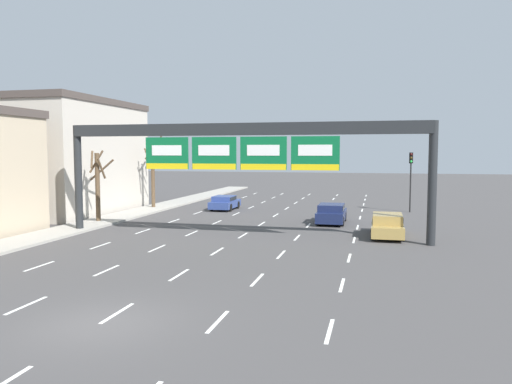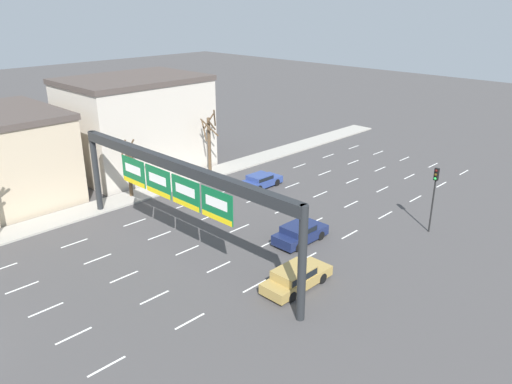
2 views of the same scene
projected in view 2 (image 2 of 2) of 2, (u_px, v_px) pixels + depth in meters
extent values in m
cube|color=white|center=(2.00, 268.00, 32.26)|extent=(0.12, 2.00, 0.01)
cube|color=white|center=(74.00, 243.00, 35.59)|extent=(0.12, 2.00, 0.01)
cube|color=white|center=(135.00, 222.00, 38.91)|extent=(0.12, 2.00, 0.01)
cube|color=white|center=(186.00, 205.00, 42.24)|extent=(0.12, 2.00, 0.01)
cube|color=white|center=(229.00, 190.00, 45.56)|extent=(0.12, 2.00, 0.01)
cube|color=white|center=(267.00, 177.00, 48.89)|extent=(0.12, 2.00, 0.01)
cube|color=white|center=(299.00, 166.00, 52.21)|extent=(0.12, 2.00, 0.01)
cube|color=white|center=(328.00, 156.00, 55.54)|extent=(0.12, 2.00, 0.01)
cube|color=white|center=(354.00, 147.00, 58.86)|extent=(0.12, 2.00, 0.01)
cube|color=white|center=(22.00, 288.00, 30.10)|extent=(0.12, 2.00, 0.01)
cube|color=white|center=(98.00, 259.00, 33.43)|extent=(0.12, 2.00, 0.01)
cube|color=white|center=(160.00, 236.00, 36.75)|extent=(0.12, 2.00, 0.01)
cube|color=white|center=(211.00, 216.00, 40.08)|extent=(0.12, 2.00, 0.01)
cube|color=white|center=(255.00, 199.00, 43.40)|extent=(0.12, 2.00, 0.01)
cube|color=white|center=(292.00, 185.00, 46.73)|extent=(0.12, 2.00, 0.01)
cube|color=white|center=(325.00, 173.00, 50.05)|extent=(0.12, 2.00, 0.01)
cube|color=white|center=(353.00, 162.00, 53.38)|extent=(0.12, 2.00, 0.01)
cube|color=white|center=(378.00, 153.00, 56.70)|extent=(0.12, 2.00, 0.01)
cube|color=white|center=(46.00, 310.00, 27.94)|extent=(0.12, 2.00, 0.01)
cube|color=white|center=(124.00, 277.00, 31.27)|extent=(0.12, 2.00, 0.01)
cube|color=white|center=(187.00, 250.00, 34.59)|extent=(0.12, 2.00, 0.01)
cube|color=white|center=(239.00, 228.00, 37.92)|extent=(0.12, 2.00, 0.01)
cube|color=white|center=(283.00, 210.00, 41.24)|extent=(0.12, 2.00, 0.01)
cube|color=white|center=(320.00, 194.00, 44.57)|extent=(0.12, 2.00, 0.01)
cube|color=white|center=(352.00, 181.00, 47.89)|extent=(0.12, 2.00, 0.01)
cube|color=white|center=(380.00, 169.00, 51.22)|extent=(0.12, 2.00, 0.01)
cube|color=white|center=(405.00, 159.00, 54.54)|extent=(0.12, 2.00, 0.01)
cube|color=white|center=(74.00, 336.00, 25.78)|extent=(0.12, 2.00, 0.01)
cube|color=white|center=(155.00, 297.00, 29.11)|extent=(0.12, 2.00, 0.01)
cube|color=white|center=(219.00, 267.00, 32.43)|extent=(0.12, 2.00, 0.01)
cube|color=white|center=(271.00, 242.00, 35.76)|extent=(0.12, 2.00, 0.01)
cube|color=white|center=(315.00, 222.00, 39.08)|extent=(0.12, 2.00, 0.01)
cube|color=white|center=(351.00, 204.00, 42.41)|extent=(0.12, 2.00, 0.01)
cube|color=white|center=(382.00, 189.00, 45.73)|extent=(0.12, 2.00, 0.01)
cube|color=white|center=(409.00, 176.00, 49.06)|extent=(0.12, 2.00, 0.01)
cube|color=white|center=(433.00, 165.00, 52.38)|extent=(0.12, 2.00, 0.01)
cube|color=white|center=(107.00, 366.00, 23.63)|extent=(0.12, 2.00, 0.01)
cube|color=white|center=(190.00, 321.00, 26.95)|extent=(0.12, 2.00, 0.01)
cube|color=white|center=(255.00, 286.00, 30.27)|extent=(0.12, 2.00, 0.01)
cube|color=white|center=(307.00, 258.00, 33.60)|extent=(0.12, 2.00, 0.01)
cube|color=white|center=(350.00, 234.00, 36.92)|extent=(0.12, 2.00, 0.01)
cube|color=white|center=(385.00, 215.00, 40.25)|extent=(0.12, 2.00, 0.01)
cube|color=white|center=(415.00, 199.00, 43.57)|extent=(0.12, 2.00, 0.01)
cube|color=white|center=(441.00, 185.00, 46.90)|extent=(0.12, 2.00, 0.01)
cube|color=white|center=(464.00, 172.00, 50.22)|extent=(0.12, 2.00, 0.01)
cylinder|color=#232628|center=(96.00, 172.00, 39.97)|extent=(0.47, 0.47, 6.71)
cylinder|color=#232628|center=(302.00, 265.00, 25.96)|extent=(0.47, 0.47, 6.71)
cube|color=#232628|center=(174.00, 165.00, 31.88)|extent=(21.40, 0.60, 0.70)
cube|color=#0C6033|center=(134.00, 171.00, 35.06)|extent=(2.71, 0.08, 1.90)
cube|color=white|center=(133.00, 169.00, 34.97)|extent=(1.90, 0.02, 0.61)
cube|color=yellow|center=(134.00, 182.00, 35.31)|extent=(2.65, 0.02, 0.34)
cube|color=#0C6033|center=(158.00, 182.00, 33.13)|extent=(2.71, 0.08, 1.90)
cube|color=white|center=(157.00, 179.00, 33.03)|extent=(1.90, 0.02, 0.61)
cube|color=yellow|center=(158.00, 193.00, 33.38)|extent=(2.65, 0.02, 0.34)
cube|color=#0C6033|center=(186.00, 193.00, 31.19)|extent=(2.71, 0.08, 1.90)
cube|color=white|center=(185.00, 190.00, 31.10)|extent=(1.90, 0.02, 0.61)
cube|color=yellow|center=(186.00, 204.00, 31.44)|extent=(2.65, 0.02, 0.34)
cube|color=#0C6033|center=(217.00, 206.00, 29.25)|extent=(2.71, 0.08, 1.90)
cube|color=white|center=(216.00, 203.00, 29.16)|extent=(1.90, 0.02, 0.61)
cube|color=yellow|center=(217.00, 218.00, 29.50)|extent=(2.65, 0.02, 0.34)
cube|color=beige|center=(136.00, 126.00, 49.90)|extent=(9.50, 12.94, 8.80)
cube|color=#4C423D|center=(132.00, 79.00, 48.23)|extent=(9.69, 13.20, 0.50)
cube|color=#19234C|center=(300.00, 235.00, 35.65)|extent=(1.86, 4.23, 0.71)
cube|color=#19234C|center=(298.00, 228.00, 35.27)|extent=(1.71, 2.20, 0.48)
cube|color=black|center=(298.00, 228.00, 35.27)|extent=(1.75, 2.02, 0.35)
cylinder|color=black|center=(303.00, 229.00, 37.13)|extent=(0.22, 0.66, 0.66)
cylinder|color=black|center=(321.00, 235.00, 36.03)|extent=(0.22, 0.66, 0.66)
cylinder|color=black|center=(280.00, 239.00, 35.44)|extent=(0.22, 0.66, 0.66)
cylinder|color=black|center=(298.00, 247.00, 34.34)|extent=(0.22, 0.66, 0.66)
cube|color=#A88947|center=(297.00, 279.00, 30.02)|extent=(1.82, 4.76, 0.63)
cube|color=#A88947|center=(294.00, 272.00, 29.62)|extent=(1.67, 2.47, 0.55)
cube|color=black|center=(294.00, 272.00, 29.62)|extent=(1.71, 2.28, 0.40)
cylinder|color=black|center=(301.00, 269.00, 31.58)|extent=(0.22, 0.66, 0.66)
cylinder|color=black|center=(322.00, 278.00, 30.50)|extent=(0.22, 0.66, 0.66)
cylinder|color=black|center=(271.00, 286.00, 29.68)|extent=(0.22, 0.66, 0.66)
cylinder|color=black|center=(292.00, 297.00, 28.60)|extent=(0.22, 0.66, 0.66)
cube|color=navy|center=(262.00, 182.00, 46.21)|extent=(1.82, 3.95, 0.60)
cube|color=navy|center=(260.00, 177.00, 45.86)|extent=(1.67, 2.05, 0.43)
cube|color=black|center=(260.00, 177.00, 45.86)|extent=(1.71, 1.89, 0.31)
cylinder|color=black|center=(264.00, 178.00, 47.59)|extent=(0.22, 0.66, 0.66)
cylinder|color=black|center=(277.00, 182.00, 46.52)|extent=(0.22, 0.66, 0.66)
cylinder|color=black|center=(246.00, 184.00, 46.02)|extent=(0.22, 0.66, 0.66)
cylinder|color=black|center=(259.00, 189.00, 44.94)|extent=(0.22, 0.66, 0.66)
cylinder|color=black|center=(432.00, 206.00, 36.68)|extent=(0.12, 0.12, 4.10)
cube|color=black|center=(436.00, 174.00, 35.78)|extent=(0.30, 0.24, 0.90)
sphere|color=#3D0E0C|center=(436.00, 171.00, 35.58)|extent=(0.20, 0.20, 0.20)
sphere|color=#412F0C|center=(436.00, 175.00, 35.69)|extent=(0.20, 0.20, 0.20)
sphere|color=green|center=(435.00, 179.00, 35.80)|extent=(0.20, 0.20, 0.20)
cylinder|color=brown|center=(129.00, 170.00, 43.03)|extent=(0.32, 0.32, 4.82)
cylinder|color=brown|center=(136.00, 154.00, 43.25)|extent=(1.82, 0.43, 1.57)
cylinder|color=brown|center=(124.00, 147.00, 42.43)|extent=(0.47, 0.79, 1.23)
cylinder|color=brown|center=(129.00, 148.00, 42.81)|extent=(0.92, 0.74, 1.64)
cylinder|color=brown|center=(130.00, 156.00, 42.28)|extent=(0.26, 0.88, 1.49)
cylinder|color=brown|center=(209.00, 145.00, 49.02)|extent=(0.32, 0.32, 5.48)
cylinder|color=brown|center=(209.00, 128.00, 47.56)|extent=(1.12, 1.51, 1.84)
cylinder|color=brown|center=(204.00, 131.00, 48.27)|extent=(1.09, 0.46, 1.95)
cylinder|color=brown|center=(209.00, 121.00, 48.66)|extent=(0.83, 0.92, 1.59)
cylinder|color=brown|center=(215.00, 118.00, 48.05)|extent=(1.04, 1.04, 1.84)
cylinder|color=brown|center=(212.00, 125.00, 47.99)|extent=(0.20, 1.02, 1.18)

